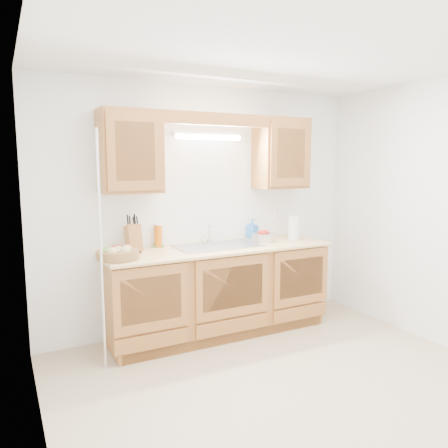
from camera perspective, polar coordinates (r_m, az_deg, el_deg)
room at (r=3.29m, az=8.63°, el=-0.41°), size 3.52×3.50×2.50m
base_cabinets at (r=4.47m, az=-0.75°, el=-8.73°), size 2.20×0.60×0.86m
countertop at (r=4.35m, az=-0.68°, el=-3.22°), size 2.30×0.63×0.04m
upper_cabinet_left at (r=4.11m, az=-12.20°, el=9.20°), size 0.55×0.33×0.75m
upper_cabinet_right at (r=4.82m, az=7.45°, el=9.10°), size 0.55×0.33×0.75m
valance at (r=4.29m, az=-0.74°, el=13.53°), size 2.20×0.05×0.12m
fluorescent_fixture at (r=4.48m, az=-2.06°, el=11.45°), size 0.76×0.08×0.08m
sink at (r=4.38m, az=-0.80°, el=-3.84°), size 0.84×0.46×0.36m
wire_shelf_pole at (r=3.71m, az=-15.73°, el=-3.60°), size 0.03×0.03×2.00m
outlet_plate at (r=5.05m, az=7.42°, el=1.38°), size 0.08×0.01×0.12m
fruit_basket at (r=3.89m, az=-13.69°, el=-3.72°), size 0.43×0.43×0.11m
knife_block at (r=4.16m, az=-11.75°, el=-1.79°), size 0.13×0.21×0.37m
orange_canister at (r=4.35m, az=-8.57°, el=-1.48°), size 0.08×0.08×0.23m
soap_bottle at (r=4.80m, az=3.72°, el=-0.63°), size 0.13×0.13×0.21m
sponge at (r=4.37m, az=-8.54°, el=-2.88°), size 0.11×0.09×0.02m
paper_towel at (r=4.82m, az=9.10°, el=-0.45°), size 0.15×0.15×0.31m
apple_bowl at (r=4.64m, az=5.07°, el=-1.64°), size 0.24×0.24×0.12m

